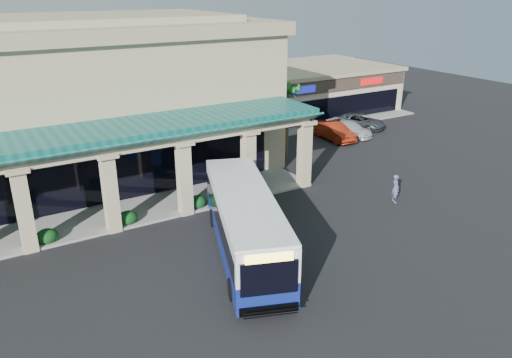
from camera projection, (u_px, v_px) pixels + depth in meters
ground at (272, 235)px, 28.34m from camera, size 110.00×110.00×0.00m
main_building at (55, 100)px, 35.21m from camera, size 30.80×14.80×11.35m
arcade at (93, 178)px, 28.89m from camera, size 30.00×6.20×5.70m
strip_mall at (291, 90)px, 55.27m from camera, size 22.50×12.50×4.90m
palm_0 at (287, 118)px, 40.02m from camera, size 2.40×2.40×6.60m
palm_1 at (277, 114)px, 43.04m from camera, size 2.40×2.40×5.80m
broadleaf_tree at (229, 111)px, 46.24m from camera, size 2.60×2.60×4.81m
transit_bus at (245, 225)px, 25.81m from camera, size 6.83×12.40×3.40m
pedestrian at (395, 188)px, 32.36m from camera, size 0.68×0.81×1.90m
car_white at (334, 131)px, 45.56m from camera, size 1.94×4.92×1.60m
car_red at (350, 129)px, 46.86m from camera, size 2.88×4.88×1.33m
car_gray at (361, 121)px, 49.36m from camera, size 3.88×5.42×1.37m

